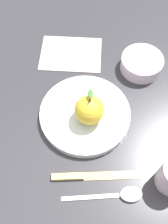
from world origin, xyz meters
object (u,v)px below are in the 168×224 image
object	(u,v)px
side_bowl	(142,63)
knife	(88,176)
linen_napkin	(71,53)
apple	(90,108)
dinner_plate	(84,114)
spoon	(122,195)

from	to	relation	value
side_bowl	knife	bearing A→B (deg)	163.32
side_bowl	linen_napkin	distance (m)	0.20
knife	linen_napkin	world-z (taller)	knife
side_bowl	apple	bearing A→B (deg)	147.56
apple	linen_napkin	bearing A→B (deg)	22.54
dinner_plate	side_bowl	distance (m)	0.22
side_bowl	linen_napkin	xyz separation A→B (m)	(0.02, 0.20, -0.02)
spoon	knife	bearing A→B (deg)	69.78
spoon	linen_napkin	distance (m)	0.41
spoon	linen_napkin	bearing A→B (deg)	25.79
dinner_plate	linen_napkin	world-z (taller)	dinner_plate
side_bowl	spoon	distance (m)	0.35
apple	spoon	size ratio (longest dim) A/B	0.48
dinner_plate	knife	distance (m)	0.15
knife	spoon	xyz separation A→B (m)	(-0.03, -0.08, 0.00)
side_bowl	knife	xyz separation A→B (m)	(-0.32, 0.10, -0.02)
spoon	side_bowl	bearing A→B (deg)	-3.11
dinner_plate	linen_napkin	size ratio (longest dim) A/B	1.29
dinner_plate	linen_napkin	xyz separation A→B (m)	(0.19, 0.07, -0.01)
dinner_plate	side_bowl	world-z (taller)	side_bowl
dinner_plate	apple	bearing A→B (deg)	-117.31
side_bowl	knife	world-z (taller)	side_bowl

